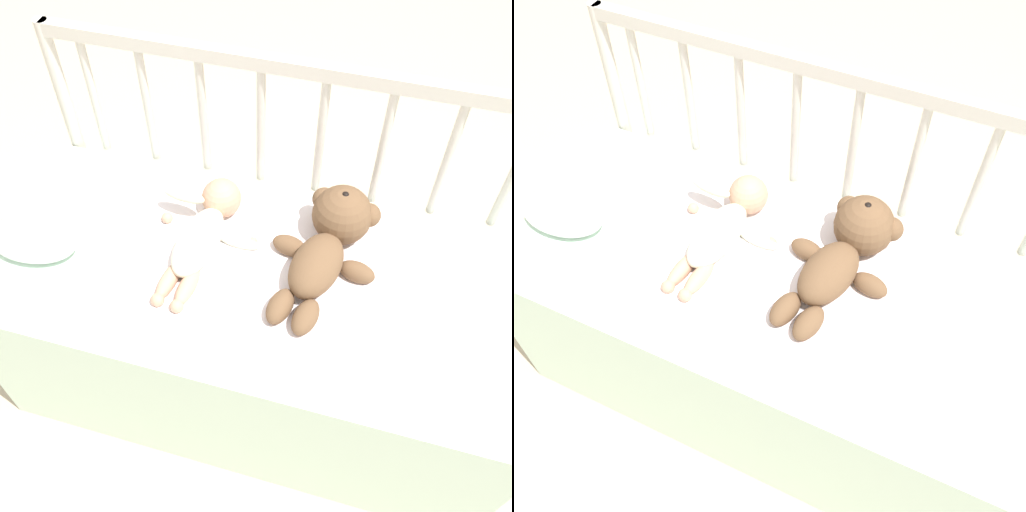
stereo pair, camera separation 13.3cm
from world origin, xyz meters
TOP-DOWN VIEW (x-y plane):
  - ground_plane at (0.00, 0.00)m, footprint 12.00×12.00m
  - crib_mattress at (0.00, 0.00)m, footprint 1.31×0.60m
  - crib_rail at (-0.00, 0.33)m, footprint 1.31×0.04m
  - blanket at (-0.00, 0.03)m, footprint 0.80×0.51m
  - teddy_bear at (0.16, 0.10)m, footprint 0.27×0.41m
  - baby at (-0.15, 0.06)m, footprint 0.28×0.39m
  - small_pillow at (-0.55, -0.07)m, footprint 0.23×0.14m

SIDE VIEW (x-z plane):
  - ground_plane at x=0.00m, z-range 0.00..0.00m
  - crib_mattress at x=0.00m, z-range 0.00..0.54m
  - blanket at x=0.00m, z-range 0.54..0.54m
  - small_pillow at x=-0.55m, z-range 0.54..0.60m
  - baby at x=-0.15m, z-range 0.53..0.63m
  - teddy_bear at x=0.16m, z-range 0.52..0.67m
  - crib_rail at x=0.00m, z-range 0.19..1.11m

